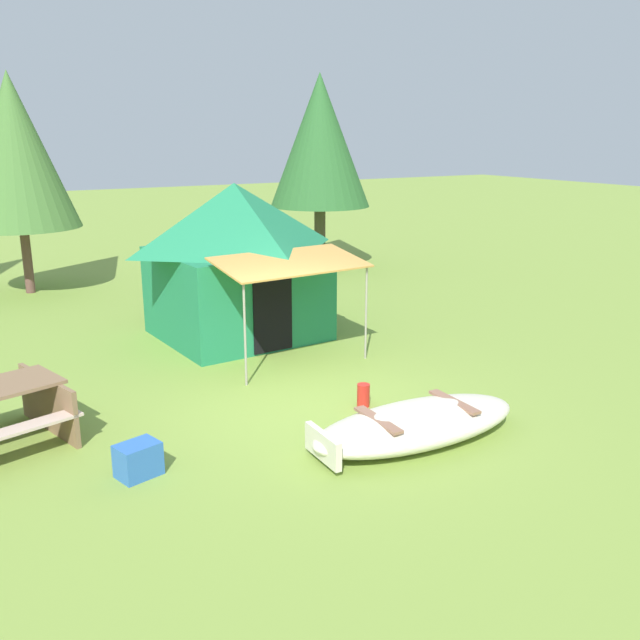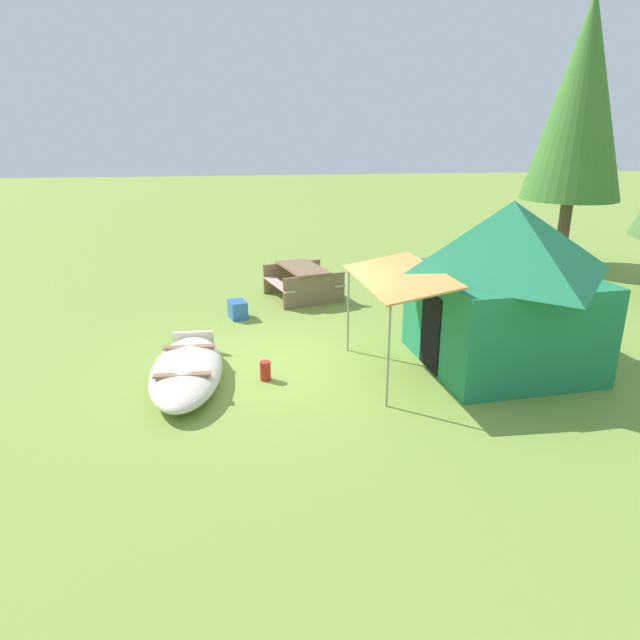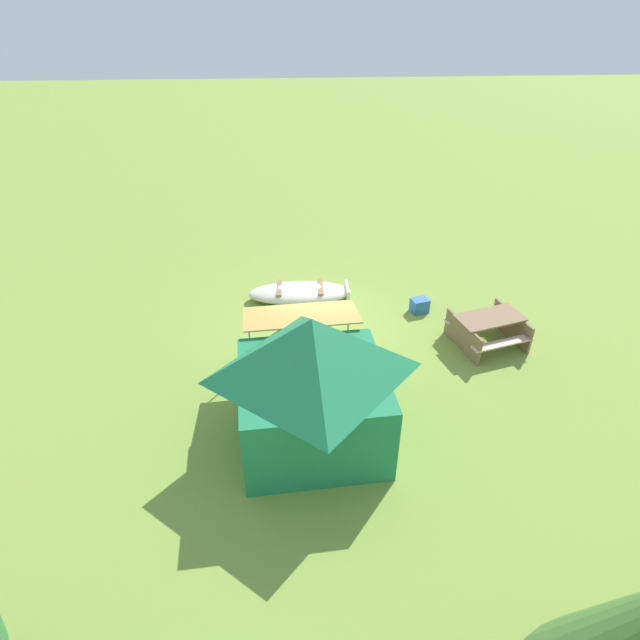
% 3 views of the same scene
% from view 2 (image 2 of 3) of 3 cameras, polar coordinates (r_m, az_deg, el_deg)
% --- Properties ---
extents(ground_plane, '(80.00, 80.00, 0.00)m').
position_cam_2_polar(ground_plane, '(10.19, -3.11, -4.42)').
color(ground_plane, olive).
extents(beached_rowboat, '(2.93, 1.17, 0.45)m').
position_cam_2_polar(beached_rowboat, '(9.63, -13.10, -4.83)').
color(beached_rowboat, beige).
rests_on(beached_rowboat, ground_plane).
extents(canvas_cabin_tent, '(3.16, 4.13, 2.86)m').
position_cam_2_polar(canvas_cabin_tent, '(10.22, 17.90, 3.54)').
color(canvas_cabin_tent, '#217E51').
rests_on(canvas_cabin_tent, ground_plane).
extents(picnic_table, '(1.99, 1.92, 0.78)m').
position_cam_2_polar(picnic_table, '(13.92, -1.73, 4.12)').
color(picnic_table, '#846447').
rests_on(picnic_table, ground_plane).
extents(cooler_box, '(0.54, 0.45, 0.39)m').
position_cam_2_polar(cooler_box, '(12.64, -8.17, 1.04)').
color(cooler_box, blue).
rests_on(cooler_box, ground_plane).
extents(fuel_can, '(0.20, 0.20, 0.33)m').
position_cam_2_polar(fuel_can, '(9.56, -5.45, -5.04)').
color(fuel_can, red).
rests_on(fuel_can, ground_plane).
extents(pine_tree_far_center, '(2.75, 2.75, 7.44)m').
position_cam_2_polar(pine_tree_far_center, '(18.35, 24.55, 19.35)').
color(pine_tree_far_center, brown).
rests_on(pine_tree_far_center, ground_plane).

